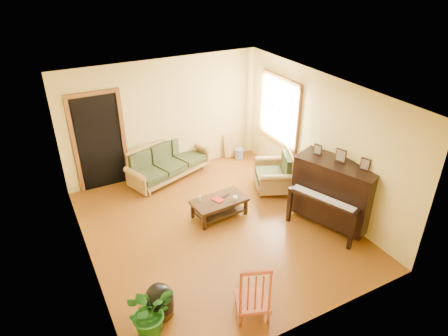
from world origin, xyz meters
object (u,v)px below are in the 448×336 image
coffee_table (219,208)px  potted_plant (149,312)px  armchair (273,171)px  piano (334,194)px  footstool (160,303)px  ceramic_crock (239,154)px  red_chair (253,288)px  sofa (169,162)px

coffee_table → potted_plant: 2.81m
armchair → piano: piano is taller
potted_plant → footstool: bearing=45.8°
ceramic_crock → potted_plant: (-3.58, -3.85, 0.23)m
red_chair → ceramic_crock: red_chair is taller
coffee_table → armchair: 1.52m
sofa → footstool: 3.86m
piano → footstool: piano is taller
armchair → footstool: (-3.28, -2.07, -0.24)m
coffee_table → armchair: (1.46, 0.36, 0.24)m
red_chair → ceramic_crock: 4.80m
sofa → ceramic_crock: (1.86, 0.08, -0.28)m
sofa → piano: (2.07, -3.00, 0.23)m
sofa → piano: size_ratio=1.31×
armchair → red_chair: bearing=-104.3°
ceramic_crock → piano: bearing=-86.0°
coffee_table → potted_plant: bearing=-136.6°
piano → red_chair: (-2.44, -1.16, -0.15)m
footstool → armchair: bearing=32.2°
armchair → red_chair: red_chair is taller
red_chair → armchair: bearing=72.1°
footstool → potted_plant: potted_plant is taller
piano → ceramic_crock: size_ratio=5.66×
armchair → ceramic_crock: size_ratio=3.39×
piano → red_chair: size_ratio=1.48×
piano → potted_plant: size_ratio=2.03×
footstool → red_chair: red_chair is taller
coffee_table → footstool: bearing=-136.8°
coffee_table → piano: 2.15m
piano → red_chair: bearing=-175.8°
piano → potted_plant: bearing=170.2°
piano → potted_plant: piano is taller
footstool → red_chair: 1.33m
ceramic_crock → potted_plant: bearing=-132.9°
coffee_table → potted_plant: size_ratio=1.45×
coffee_table → ceramic_crock: 2.47m
armchair → footstool: size_ratio=2.15×
armchair → red_chair: size_ratio=0.88×
potted_plant → coffee_table: bearing=43.4°
coffee_table → piano: (1.76, -1.16, 0.45)m
sofa → ceramic_crock: sofa is taller
coffee_table → sofa: bearing=99.7°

